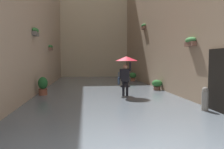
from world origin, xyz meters
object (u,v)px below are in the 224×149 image
object	(u,v)px
potted_plant_far_left	(157,85)
potted_plant_near_left	(133,76)
person_wading	(126,67)
mooring_bollard	(205,100)
potted_plant_near_right	(43,86)

from	to	relation	value
potted_plant_far_left	potted_plant_near_left	bearing A→B (deg)	-87.95
potted_plant_near_left	person_wading	bearing A→B (deg)	74.83
mooring_bollard	potted_plant_far_left	bearing A→B (deg)	-90.96
person_wading	potted_plant_far_left	world-z (taller)	person_wading
potted_plant_near_left	potted_plant_near_right	distance (m)	8.88
person_wading	mooring_bollard	xyz separation A→B (m)	(-2.09, 3.33, -1.02)
potted_plant_far_left	potted_plant_near_left	world-z (taller)	potted_plant_near_left
mooring_bollard	potted_plant_near_right	bearing A→B (deg)	-33.94
person_wading	potted_plant_near_right	world-z (taller)	person_wading
potted_plant_far_left	mooring_bollard	size ratio (longest dim) A/B	0.75
potted_plant_near_left	mooring_bollard	bearing A→B (deg)	90.58
potted_plant_far_left	potted_plant_near_right	distance (m)	6.28
person_wading	potted_plant_near_left	size ratio (longest dim) A/B	2.61
person_wading	potted_plant_near_left	world-z (taller)	person_wading
potted_plant_near_right	mooring_bollard	size ratio (longest dim) A/B	1.09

